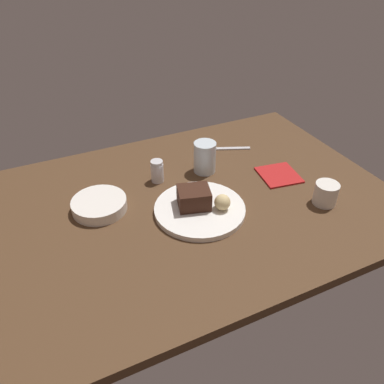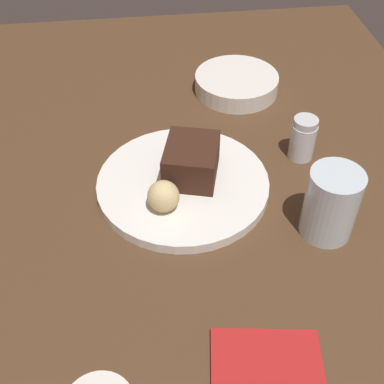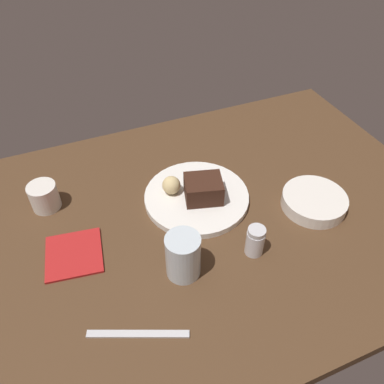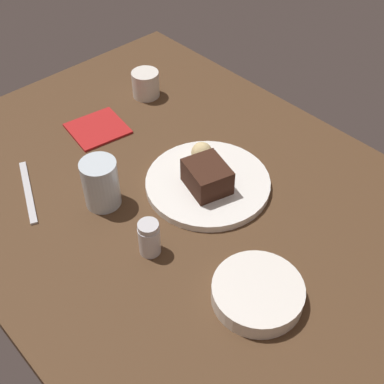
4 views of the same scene
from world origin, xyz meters
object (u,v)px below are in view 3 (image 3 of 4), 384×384
(dessert_plate, at_px, (196,197))
(butter_knife, at_px, (138,334))
(folded_napkin, at_px, (74,253))
(chocolate_cake_slice, at_px, (203,189))
(salt_shaker, at_px, (255,241))
(coffee_cup, at_px, (44,196))
(bread_roll, at_px, (171,185))
(side_bowl, at_px, (314,201))
(water_glass, at_px, (183,256))

(dessert_plate, xyz_separation_m, butter_knife, (0.24, 0.29, -0.01))
(dessert_plate, relative_size, folded_napkin, 2.09)
(butter_knife, relative_size, folded_napkin, 1.52)
(chocolate_cake_slice, height_order, salt_shaker, salt_shaker)
(salt_shaker, bearing_deg, butter_knife, 16.83)
(chocolate_cake_slice, xyz_separation_m, butter_knife, (0.25, 0.27, -0.04))
(coffee_cup, relative_size, butter_knife, 0.36)
(bread_roll, bearing_deg, salt_shaker, 114.58)
(salt_shaker, bearing_deg, dessert_plate, -74.84)
(chocolate_cake_slice, bearing_deg, bread_roll, -36.15)
(chocolate_cake_slice, bearing_deg, salt_shaker, 102.46)
(coffee_cup, bearing_deg, side_bowl, 157.57)
(coffee_cup, height_order, butter_knife, coffee_cup)
(bread_roll, distance_m, salt_shaker, 0.26)
(butter_knife, bearing_deg, salt_shaker, 39.41)
(chocolate_cake_slice, bearing_deg, dessert_plate, -47.86)
(bread_roll, relative_size, coffee_cup, 0.67)
(bread_roll, relative_size, salt_shaker, 0.63)
(butter_knife, bearing_deg, dessert_plate, 72.95)
(water_glass, xyz_separation_m, butter_knife, (0.13, 0.10, -0.05))
(bread_roll, distance_m, butter_knife, 0.37)
(water_glass, distance_m, side_bowl, 0.37)
(butter_knife, bearing_deg, bread_roll, 82.52)
(dessert_plate, distance_m, side_bowl, 0.29)
(dessert_plate, height_order, side_bowl, side_bowl)
(dessert_plate, height_order, water_glass, water_glass)
(side_bowl, relative_size, butter_knife, 0.83)
(coffee_cup, bearing_deg, salt_shaker, 141.72)
(side_bowl, bearing_deg, folded_napkin, -7.69)
(salt_shaker, bearing_deg, coffee_cup, -38.28)
(side_bowl, height_order, folded_napkin, side_bowl)
(coffee_cup, xyz_separation_m, butter_knife, (-0.11, 0.41, -0.03))
(salt_shaker, height_order, coffee_cup, salt_shaker)
(chocolate_cake_slice, height_order, coffee_cup, chocolate_cake_slice)
(dessert_plate, bearing_deg, side_bowl, 152.99)
(side_bowl, height_order, butter_knife, side_bowl)
(folded_napkin, bearing_deg, side_bowl, 172.31)
(dessert_plate, relative_size, coffee_cup, 3.80)
(salt_shaker, height_order, side_bowl, salt_shaker)
(dessert_plate, distance_m, folded_napkin, 0.32)
(salt_shaker, xyz_separation_m, butter_knife, (0.29, 0.09, -0.03))
(dessert_plate, distance_m, coffee_cup, 0.37)
(butter_knife, distance_m, folded_napkin, 0.25)
(bread_roll, relative_size, side_bowl, 0.29)
(chocolate_cake_slice, relative_size, salt_shaker, 1.23)
(dessert_plate, xyz_separation_m, coffee_cup, (0.35, -0.12, 0.03))
(side_bowl, relative_size, coffee_cup, 2.29)
(salt_shaker, relative_size, water_glass, 0.70)
(chocolate_cake_slice, bearing_deg, butter_knife, 47.38)
(chocolate_cake_slice, distance_m, butter_knife, 0.37)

